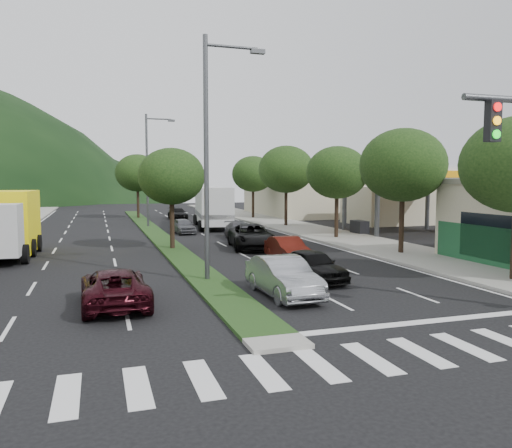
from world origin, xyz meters
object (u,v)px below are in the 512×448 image
object	(u,v)px
car_queue_d	(252,236)
sedan_silver	(283,277)
tree_r_c	(337,173)
car_queue_e	(183,226)
streetlight_near	(211,146)
tree_r_b	(403,165)
car_queue_f	(178,214)
tree_med_near	(171,177)
tree_r_e	(253,174)
tree_r_d	(286,169)
motorhome	(213,206)
streetlight_mid	(149,165)
car_queue_a	(313,265)
car_queue_b	(239,231)
tree_med_far	(137,173)
car_queue_c	(287,249)
box_truck	(7,226)
suv_maroon	(115,287)

from	to	relation	value
car_queue_d	sedan_silver	bearing A→B (deg)	-94.26
tree_r_c	car_queue_e	xyz separation A→B (m)	(-9.84, 7.09, -4.14)
streetlight_near	sedan_silver	world-z (taller)	streetlight_near
tree_r_b	sedan_silver	xyz separation A→B (m)	(-9.93, -7.43, -4.32)
car_queue_d	car_queue_f	xyz separation A→B (m)	(-0.76, 24.74, -0.14)
tree_med_near	car_queue_f	world-z (taller)	tree_med_near
tree_r_b	streetlight_near	size ratio (longest dim) A/B	0.69
tree_r_e	car_queue_f	world-z (taller)	tree_r_e
tree_r_d	motorhome	size ratio (longest dim) A/B	0.74
tree_med_near	streetlight_near	world-z (taller)	streetlight_near
car_queue_e	streetlight_mid	bearing A→B (deg)	102.65
car_queue_a	car_queue_d	world-z (taller)	car_queue_d
tree_r_b	car_queue_f	xyz separation A→B (m)	(-8.00, 29.83, -4.42)
tree_r_d	car_queue_b	world-z (taller)	tree_r_d
tree_r_c	motorhome	distance (m)	13.30
car_queue_f	tree_r_b	bearing A→B (deg)	-75.55
car_queue_f	motorhome	distance (m)	10.75
streetlight_near	car_queue_f	world-z (taller)	streetlight_near
car_queue_e	tree_r_d	bearing A→B (deg)	10.85
tree_r_e	tree_med_far	size ratio (longest dim) A/B	0.97
tree_r_c	tree_r_d	distance (m)	10.01
tree_med_far	sedan_silver	xyz separation A→B (m)	(2.07, -39.43, -4.29)
tree_med_near	car_queue_d	world-z (taller)	tree_med_near
car_queue_c	car_queue_b	bearing A→B (deg)	89.09
car_queue_a	car_queue_b	size ratio (longest dim) A/B	0.94
sedan_silver	car_queue_c	distance (m)	7.83
tree_r_b	tree_med_near	distance (m)	13.43
sedan_silver	motorhome	world-z (taller)	motorhome
tree_r_c	car_queue_b	xyz separation A→B (m)	(-6.62, 2.09, -4.15)
tree_r_c	car_queue_e	size ratio (longest dim) A/B	1.83
tree_r_c	streetlight_mid	xyz separation A→B (m)	(-11.79, 13.00, 0.84)
streetlight_near	box_truck	world-z (taller)	streetlight_near
sedan_silver	car_queue_b	size ratio (longest dim) A/B	1.05
streetlight_mid	car_queue_d	world-z (taller)	streetlight_mid
tree_r_d	tree_med_near	distance (m)	16.99
tree_r_c	tree_r_e	world-z (taller)	tree_r_e
tree_r_d	tree_r_e	world-z (taller)	tree_r_d
car_queue_c	car_queue_e	world-z (taller)	car_queue_c
tree_r_e	car_queue_a	bearing A→B (deg)	-103.14
sedan_silver	tree_r_e	bearing A→B (deg)	72.25
tree_med_far	car_queue_b	distance (m)	22.99
tree_r_d	car_queue_a	size ratio (longest dim) A/B	1.86
car_queue_a	car_queue_c	bearing A→B (deg)	74.48
tree_r_e	tree_med_near	world-z (taller)	tree_r_e
streetlight_mid	tree_r_d	bearing A→B (deg)	-14.27
car_queue_e	box_truck	distance (m)	14.52
streetlight_near	suv_maroon	xyz separation A→B (m)	(-4.01, -3.04, -4.95)
tree_r_c	tree_med_near	xyz separation A→B (m)	(-12.00, -2.00, -0.32)
tree_r_b	streetlight_mid	bearing A→B (deg)	119.32
car_queue_a	box_truck	xyz separation A→B (m)	(-13.25, 11.05, 1.05)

